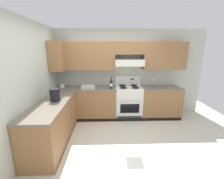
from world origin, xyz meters
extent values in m
plane|color=beige|center=(0.00, 0.00, 0.00)|extent=(7.04, 7.04, 0.00)
cube|color=slate|center=(0.40, -0.71, 0.00)|extent=(0.30, 0.30, 0.01)
cube|color=beige|center=(0.46, 1.62, 1.27)|extent=(4.68, 0.12, 2.55)
cube|color=olive|center=(-0.67, 1.38, 1.80)|extent=(1.63, 0.34, 0.76)
cube|color=olive|center=(1.55, 1.38, 1.80)|extent=(1.20, 0.34, 0.76)
cube|color=olive|center=(0.55, 1.38, 2.01)|extent=(0.80, 0.34, 0.34)
cube|color=white|center=(0.55, 1.34, 1.62)|extent=(0.80, 0.46, 0.17)
cube|color=white|center=(0.55, 1.12, 1.54)|extent=(0.80, 0.03, 0.04)
sphere|color=silver|center=(-0.67, 1.20, 1.54)|extent=(0.02, 0.02, 0.02)
sphere|color=silver|center=(1.15, 1.20, 1.54)|extent=(0.02, 0.02, 0.02)
sphere|color=silver|center=(1.95, 1.20, 1.54)|extent=(0.02, 0.02, 0.02)
cube|color=silver|center=(-0.12, 1.55, 1.08)|extent=(0.08, 0.01, 0.12)
cube|color=silver|center=(-0.12, 1.54, 1.10)|extent=(0.03, 0.00, 0.03)
cube|color=silver|center=(-0.12, 1.54, 1.06)|extent=(0.03, 0.00, 0.03)
cube|color=silver|center=(1.33, 1.55, 1.08)|extent=(0.08, 0.01, 0.12)
cube|color=silver|center=(1.33, 1.54, 1.10)|extent=(0.03, 0.00, 0.03)
cube|color=silver|center=(1.33, 1.54, 1.06)|extent=(0.03, 0.00, 0.03)
cube|color=beige|center=(-1.62, 0.10, 1.27)|extent=(0.12, 4.00, 2.55)
cube|color=olive|center=(-1.38, 1.20, 1.80)|extent=(0.34, 0.64, 0.76)
cube|color=olive|center=(-0.68, 1.25, 0.44)|extent=(1.69, 0.61, 0.87)
cube|color=#756B5B|center=(-0.68, 1.25, 0.89)|extent=(1.72, 0.63, 0.04)
cube|color=olive|center=(1.49, 1.25, 0.44)|extent=(1.12, 0.61, 0.87)
cube|color=#756B5B|center=(1.49, 1.25, 0.89)|extent=(1.14, 0.63, 0.04)
cube|color=black|center=(0.26, 0.97, 0.04)|extent=(3.54, 0.06, 0.09)
sphere|color=silver|center=(-1.02, 0.93, 0.68)|extent=(0.03, 0.03, 0.03)
sphere|color=silver|center=(1.66, 0.93, 0.68)|extent=(0.03, 0.03, 0.03)
cube|color=olive|center=(-1.25, 0.00, 0.44)|extent=(0.61, 1.89, 0.87)
cube|color=#756B5B|center=(-1.25, 0.00, 0.89)|extent=(0.63, 1.91, 0.04)
cube|color=black|center=(-0.97, 0.00, 0.04)|extent=(0.06, 1.85, 0.09)
cube|color=white|center=(0.55, 1.25, 0.46)|extent=(0.76, 0.58, 0.91)
cube|color=black|center=(0.55, 0.95, 0.38)|extent=(0.53, 0.01, 0.26)
cylinder|color=silver|center=(0.55, 0.93, 0.62)|extent=(0.65, 0.02, 0.02)
cube|color=#333333|center=(0.55, 0.96, 0.10)|extent=(0.70, 0.01, 0.11)
cube|color=white|center=(0.55, 1.25, 0.92)|extent=(0.76, 0.58, 0.02)
cube|color=white|center=(0.55, 1.52, 1.05)|extent=(0.76, 0.04, 0.29)
cube|color=#053F0C|center=(0.68, 1.50, 1.10)|extent=(0.09, 0.01, 0.04)
cylinder|color=black|center=(0.38, 1.11, 0.94)|extent=(0.19, 0.19, 0.02)
cylinder|color=black|center=(0.38, 1.11, 0.93)|extent=(0.07, 0.07, 0.01)
cylinder|color=black|center=(0.72, 1.11, 0.94)|extent=(0.19, 0.19, 0.02)
cylinder|color=black|center=(0.72, 1.11, 0.93)|extent=(0.07, 0.07, 0.01)
cylinder|color=black|center=(0.38, 1.39, 0.94)|extent=(0.19, 0.19, 0.02)
cylinder|color=black|center=(0.38, 1.39, 0.93)|extent=(0.07, 0.07, 0.01)
cylinder|color=black|center=(0.72, 1.39, 0.94)|extent=(0.19, 0.19, 0.02)
cylinder|color=black|center=(0.72, 1.39, 0.93)|extent=(0.07, 0.07, 0.01)
cylinder|color=white|center=(0.34, 1.50, 1.03)|extent=(0.04, 0.02, 0.04)
cylinder|color=white|center=(0.48, 1.50, 1.03)|extent=(0.04, 0.02, 0.04)
cylinder|color=white|center=(0.62, 1.50, 1.03)|extent=(0.04, 0.02, 0.04)
cylinder|color=white|center=(0.76, 1.50, 1.03)|extent=(0.04, 0.02, 0.04)
cylinder|color=black|center=(0.03, 1.16, 1.02)|extent=(0.08, 0.08, 0.22)
cone|color=black|center=(0.03, 1.16, 1.15)|extent=(0.08, 0.08, 0.04)
cylinder|color=black|center=(0.03, 1.16, 1.21)|extent=(0.03, 0.03, 0.09)
cylinder|color=maroon|center=(0.03, 1.16, 1.25)|extent=(0.03, 0.03, 0.02)
cube|color=silver|center=(0.03, 1.12, 1.02)|extent=(0.07, 0.00, 0.10)
cube|color=beige|center=(-0.61, 1.20, 0.92)|extent=(0.30, 0.18, 0.02)
cube|color=beige|center=(-0.61, 1.09, 0.95)|extent=(0.38, 0.01, 0.08)
cube|color=beige|center=(-0.61, 1.30, 0.95)|extent=(0.38, 0.01, 0.08)
cube|color=beige|center=(-0.79, 1.20, 0.95)|extent=(0.01, 0.20, 0.08)
cube|color=beige|center=(-0.43, 1.20, 0.95)|extent=(0.01, 0.20, 0.08)
cylinder|color=black|center=(-1.19, 0.12, 1.04)|extent=(0.20, 0.20, 0.27)
torus|color=black|center=(-1.19, 0.12, 1.17)|extent=(0.22, 0.22, 0.01)
cylinder|color=white|center=(-1.38, 1.31, 0.96)|extent=(0.14, 0.14, 0.11)
cylinder|color=#9E7A51|center=(-1.38, 1.31, 1.01)|extent=(0.04, 0.04, 0.01)
camera|label=1|loc=(-0.08, -3.04, 1.98)|focal=24.69mm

